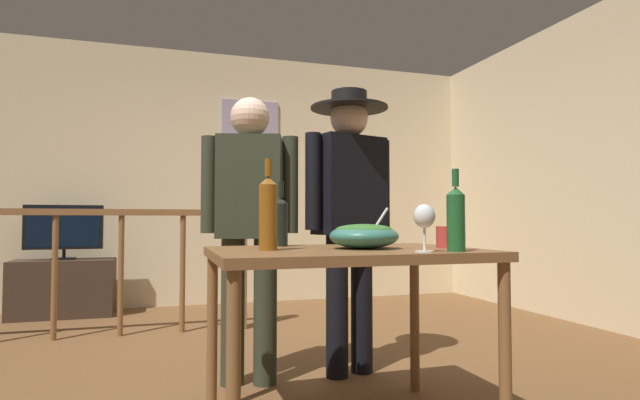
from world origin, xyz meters
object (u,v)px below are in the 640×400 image
(flat_screen_tv, at_px, (64,228))
(person_standing_left, at_px, (250,215))
(wine_glass, at_px, (424,218))
(wine_bottle_green, at_px, (456,217))
(serving_table, at_px, (345,268))
(wine_bottle_amber, at_px, (268,212))
(tv_console, at_px, (63,288))
(framed_picture, at_px, (250,135))
(wine_bottle_dark, at_px, (281,220))
(mug_red, at_px, (446,237))
(stair_railing, at_px, (117,254))
(salad_bowl, at_px, (364,235))
(person_standing_right, at_px, (349,203))

(flat_screen_tv, distance_m, person_standing_left, 2.80)
(wine_glass, bearing_deg, wine_bottle_green, -0.54)
(serving_table, bearing_deg, wine_bottle_amber, -177.77)
(wine_bottle_green, bearing_deg, flat_screen_tv, 119.80)
(tv_console, xyz_separation_m, person_standing_left, (1.35, -2.48, 0.67))
(wine_glass, relative_size, person_standing_left, 0.12)
(framed_picture, height_order, wine_glass, framed_picture)
(wine_bottle_dark, height_order, wine_bottle_amber, wine_bottle_amber)
(tv_console, distance_m, wine_bottle_amber, 3.55)
(wine_glass, distance_m, wine_bottle_amber, 0.64)
(wine_bottle_amber, bearing_deg, wine_bottle_green, -23.15)
(tv_console, relative_size, mug_red, 7.42)
(stair_railing, bearing_deg, framed_picture, 46.12)
(salad_bowl, distance_m, wine_bottle_dark, 0.44)
(stair_railing, bearing_deg, salad_bowl, -61.86)
(wine_glass, relative_size, wine_bottle_amber, 0.50)
(serving_table, height_order, wine_bottle_dark, wine_bottle_dark)
(wine_bottle_green, distance_m, person_standing_right, 1.06)
(salad_bowl, bearing_deg, person_standing_right, 74.03)
(framed_picture, distance_m, person_standing_left, 2.96)
(framed_picture, xyz_separation_m, serving_table, (-0.16, -3.51, -1.16))
(serving_table, relative_size, wine_bottle_amber, 3.01)
(salad_bowl, distance_m, person_standing_left, 0.85)
(flat_screen_tv, bearing_deg, salad_bowl, -61.58)
(stair_railing, bearing_deg, person_standing_right, -46.29)
(wine_bottle_amber, distance_m, mug_red, 0.82)
(stair_railing, xyz_separation_m, wine_glass, (1.32, -2.51, 0.27))
(wine_bottle_green, bearing_deg, stair_railing, 120.09)
(wine_bottle_dark, bearing_deg, tv_console, 116.06)
(wine_glass, xyz_separation_m, wine_bottle_green, (0.14, -0.00, 0.00))
(flat_screen_tv, distance_m, person_standing_right, 3.14)
(person_standing_right, bearing_deg, serving_table, 52.53)
(salad_bowl, height_order, wine_bottle_amber, wine_bottle_amber)
(wine_glass, height_order, wine_bottle_amber, wine_bottle_amber)
(wine_glass, bearing_deg, tv_console, 117.83)
(wine_bottle_amber, height_order, person_standing_left, person_standing_left)
(framed_picture, bearing_deg, flat_screen_tv, -169.92)
(serving_table, xyz_separation_m, wine_glass, (0.22, -0.31, 0.22))
(flat_screen_tv, xyz_separation_m, wine_bottle_amber, (1.30, -3.20, 0.11))
(wine_bottle_green, bearing_deg, wine_bottle_amber, 156.85)
(tv_console, distance_m, person_standing_left, 2.91)
(wine_bottle_green, xyz_separation_m, wine_bottle_amber, (-0.70, 0.30, 0.02))
(tv_console, bearing_deg, flat_screen_tv, -90.00)
(serving_table, height_order, person_standing_left, person_standing_left)
(wine_bottle_green, bearing_deg, framed_picture, 92.93)
(framed_picture, xyz_separation_m, wine_bottle_dark, (-0.38, -3.22, -0.95))
(framed_picture, xyz_separation_m, person_standing_right, (0.14, -2.77, -0.85))
(flat_screen_tv, height_order, salad_bowl, flat_screen_tv)
(wine_bottle_dark, height_order, person_standing_right, person_standing_right)
(framed_picture, distance_m, wine_bottle_amber, 3.68)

